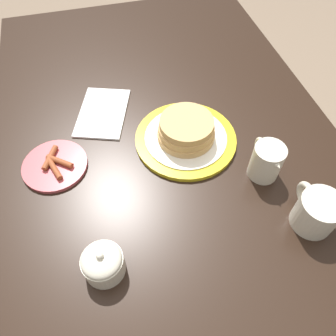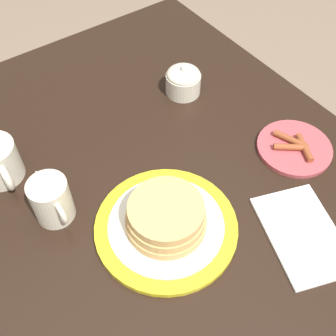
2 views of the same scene
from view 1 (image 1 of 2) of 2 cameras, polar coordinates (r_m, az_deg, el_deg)
name	(u,v)px [view 1 (image 1 of 2)]	position (r m, az deg, el deg)	size (l,w,h in m)	color
ground_plane	(167,243)	(1.55, -0.22, -12.94)	(8.00, 8.00, 0.00)	#7A6651
dining_table	(166,157)	(0.99, -0.34, 1.86)	(1.42, 0.91, 0.76)	black
pancake_plate	(186,134)	(0.86, 3.15, 5.99)	(0.27, 0.27, 0.07)	gold
side_plate_bacon	(55,165)	(0.87, -19.09, 0.50)	(0.16, 0.16, 0.02)	#B2474C
coffee_mug	(316,211)	(0.77, 24.39, -6.87)	(0.12, 0.09, 0.09)	beige
creamer_pitcher	(267,161)	(0.81, 16.80, 1.16)	(0.12, 0.07, 0.10)	beige
sugar_bowl	(103,263)	(0.68, -11.29, -15.87)	(0.08, 0.08, 0.08)	beige
napkin	(103,113)	(0.96, -11.30, 9.46)	(0.23, 0.19, 0.01)	white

